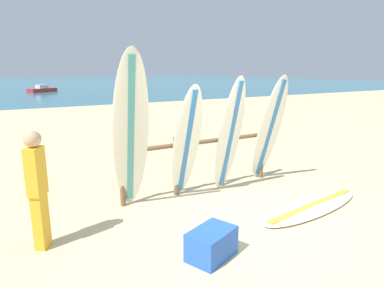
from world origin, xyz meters
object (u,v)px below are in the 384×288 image
(cooler_box, at_px, (212,244))
(surfboard_leaning_center, at_px, (269,129))
(surfboard_leaning_center_left, at_px, (230,135))
(beachgoer_standing, at_px, (37,185))
(surfboard_lying_on_sand, at_px, (312,207))
(small_boat_offshore, at_px, (42,89))
(surfboard_leaning_far_left, at_px, (130,134))
(surfboard_leaning_left, at_px, (186,143))
(surfboard_rack, at_px, (200,155))

(cooler_box, bearing_deg, surfboard_leaning_center, 13.40)
(surfboard_leaning_center_left, xyz_separation_m, beachgoer_standing, (-3.27, -0.45, -0.23))
(surfboard_lying_on_sand, relative_size, cooler_box, 4.02)
(small_boat_offshore, bearing_deg, cooler_box, -93.10)
(surfboard_leaning_far_left, height_order, surfboard_leaning_left, surfboard_leaning_far_left)
(surfboard_leaning_left, xyz_separation_m, surfboard_leaning_center_left, (0.87, -0.05, 0.06))
(surfboard_lying_on_sand, bearing_deg, surfboard_rack, 124.48)
(surfboard_leaning_center_left, xyz_separation_m, surfboard_leaning_center, (1.03, 0.08, 0.01))
(surfboard_rack, distance_m, beachgoer_standing, 2.96)
(surfboard_rack, height_order, surfboard_leaning_left, surfboard_leaning_left)
(surfboard_rack, relative_size, surfboard_leaning_far_left, 1.22)
(surfboard_leaning_far_left, bearing_deg, surfboard_leaning_center, 1.09)
(surfboard_leaning_far_left, xyz_separation_m, beachgoer_standing, (-1.40, -0.48, -0.44))
(surfboard_leaning_center, distance_m, small_boat_offshore, 31.57)
(surfboard_leaning_left, xyz_separation_m, surfboard_lying_on_sand, (1.60, -1.39, -0.98))
(surfboard_leaning_far_left, relative_size, surfboard_leaning_center_left, 1.19)
(beachgoer_standing, bearing_deg, surfboard_leaning_center, 7.03)
(surfboard_leaning_far_left, height_order, surfboard_lying_on_sand, surfboard_leaning_far_left)
(surfboard_leaning_left, height_order, beachgoer_standing, surfboard_leaning_left)
(surfboard_leaning_center_left, relative_size, surfboard_leaning_center, 0.99)
(surfboard_lying_on_sand, distance_m, small_boat_offshore, 32.98)
(beachgoer_standing, bearing_deg, surfboard_lying_on_sand, -12.53)
(surfboard_rack, distance_m, surfboard_leaning_far_left, 1.60)
(surfboard_leaning_left, relative_size, surfboard_lying_on_sand, 0.84)
(surfboard_leaning_far_left, bearing_deg, surfboard_leaning_left, 1.70)
(surfboard_lying_on_sand, distance_m, cooler_box, 2.28)
(surfboard_leaning_center, height_order, cooler_box, surfboard_leaning_center)
(surfboard_leaning_left, distance_m, surfboard_leaning_center_left, 0.88)
(small_boat_offshore, bearing_deg, surfboard_lying_on_sand, -89.24)
(surfboard_rack, xyz_separation_m, beachgoer_standing, (-2.85, -0.79, 0.16))
(surfboard_leaning_left, height_order, cooler_box, surfboard_leaning_left)
(surfboard_leaning_center_left, xyz_separation_m, small_boat_offshore, (0.29, 31.63, -0.82))
(surfboard_leaning_far_left, relative_size, surfboard_leaning_left, 1.26)
(surfboard_leaning_far_left, distance_m, surfboard_leaning_left, 1.04)
(surfboard_lying_on_sand, height_order, beachgoer_standing, beachgoer_standing)
(small_boat_offshore, height_order, cooler_box, small_boat_offshore)
(small_boat_offshore, bearing_deg, beachgoer_standing, -96.34)
(surfboard_leaning_center_left, distance_m, surfboard_leaning_center, 1.03)
(surfboard_rack, bearing_deg, beachgoer_standing, -164.47)
(surfboard_leaning_left, bearing_deg, surfboard_leaning_far_left, -178.30)
(surfboard_leaning_center_left, bearing_deg, small_boat_offshore, 89.47)
(surfboard_leaning_center, xyz_separation_m, beachgoer_standing, (-4.30, -0.53, -0.24))
(surfboard_rack, height_order, small_boat_offshore, surfboard_rack)
(surfboard_rack, relative_size, surfboard_lying_on_sand, 1.30)
(surfboard_rack, distance_m, surfboard_leaning_center_left, 0.67)
(surfboard_leaning_far_left, height_order, beachgoer_standing, surfboard_leaning_far_left)
(beachgoer_standing, distance_m, cooler_box, 2.27)
(surfboard_leaning_center, bearing_deg, surfboard_rack, 169.77)
(surfboard_lying_on_sand, relative_size, beachgoer_standing, 1.57)
(surfboard_leaning_far_left, distance_m, beachgoer_standing, 1.54)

